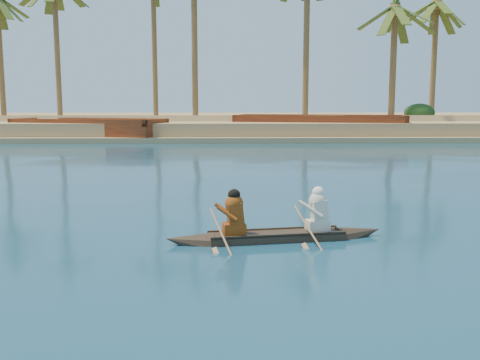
{
  "coord_description": "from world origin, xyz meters",
  "views": [
    {
      "loc": [
        -8.93,
        -14.14,
        2.63
      ],
      "look_at": [
        -8.67,
        -1.99,
        0.9
      ],
      "focal_mm": 40.0,
      "sensor_mm": 36.0,
      "label": 1
    }
  ],
  "objects": [
    {
      "name": "palm_grove",
      "position": [
        0.0,
        35.0,
        8.0
      ],
      "size": [
        110.0,
        14.0,
        16.0
      ],
      "primitive_type": null,
      "color": "#354C1B",
      "rests_on": "ground"
    },
    {
      "name": "shrub_cluster",
      "position": [
        0.0,
        31.5,
        1.2
      ],
      "size": [
        100.0,
        6.0,
        2.4
      ],
      "primitive_type": null,
      "color": "#1E4017",
      "rests_on": "ground"
    },
    {
      "name": "barge_left",
      "position": [
        -19.21,
        25.55,
        0.65
      ],
      "size": [
        11.81,
        7.11,
        1.87
      ],
      "rotation": [
        0.0,
        0.0,
        -0.32
      ],
      "color": "brown",
      "rests_on": "ground"
    },
    {
      "name": "canoe",
      "position": [
        -8.0,
        -4.0,
        0.23
      ],
      "size": [
        4.35,
        1.26,
        1.19
      ],
      "rotation": [
        0.0,
        0.0,
        0.16
      ],
      "color": "#3C2B21",
      "rests_on": "ground"
    },
    {
      "name": "sandy_embankment",
      "position": [
        0.0,
        46.89,
        0.53
      ],
      "size": [
        150.0,
        51.0,
        1.5
      ],
      "color": "tan",
      "rests_on": "ground"
    },
    {
      "name": "barge_mid",
      "position": [
        -1.87,
        27.0,
        0.75
      ],
      "size": [
        13.52,
        7.36,
        2.14
      ],
      "rotation": [
        0.0,
        0.0,
        -0.25
      ],
      "color": "brown",
      "rests_on": "ground"
    }
  ]
}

